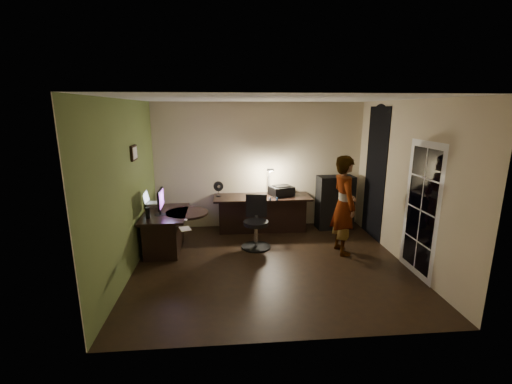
{
  "coord_description": "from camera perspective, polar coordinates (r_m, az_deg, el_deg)",
  "views": [
    {
      "loc": [
        -0.71,
        -5.3,
        2.55
      ],
      "look_at": [
        -0.15,
        1.05,
        1.0
      ],
      "focal_mm": 24.0,
      "sensor_mm": 36.0,
      "label": 1
    }
  ],
  "objects": [
    {
      "name": "french_door",
      "position": [
        5.79,
        25.8,
        -2.76
      ],
      "size": [
        0.02,
        0.92,
        2.1
      ],
      "primitive_type": "cube",
      "color": "white",
      "rests_on": "floor"
    },
    {
      "name": "mouse",
      "position": [
        5.9,
        -11.64,
        -4.6
      ],
      "size": [
        0.08,
        0.1,
        0.03
      ],
      "primitive_type": "ellipsoid",
      "rotation": [
        0.0,
        0.0,
        0.19
      ],
      "color": "silver",
      "rests_on": "desk_left"
    },
    {
      "name": "wall_back",
      "position": [
        7.44,
        0.51,
        4.38
      ],
      "size": [
        4.5,
        0.01,
        2.7
      ],
      "primitive_type": "cube",
      "color": "tan",
      "rests_on": "floor"
    },
    {
      "name": "printer",
      "position": [
        7.28,
        4.25,
        0.28
      ],
      "size": [
        0.56,
        0.5,
        0.21
      ],
      "primitive_type": "cube",
      "rotation": [
        0.0,
        0.0,
        0.35
      ],
      "color": "black",
      "rests_on": "desk_right"
    },
    {
      "name": "phone",
      "position": [
        6.19,
        -14.5,
        -4.02
      ],
      "size": [
        0.1,
        0.14,
        0.01
      ],
      "primitive_type": "cube",
      "rotation": [
        0.0,
        0.0,
        0.35
      ],
      "color": "black",
      "rests_on": "desk_left"
    },
    {
      "name": "wall_left",
      "position": [
        5.65,
        -20.77,
        0.5
      ],
      "size": [
        0.01,
        4.0,
        2.7
      ],
      "primitive_type": "cube",
      "color": "tan",
      "rests_on": "floor"
    },
    {
      "name": "desk_left",
      "position": [
        6.52,
        -14.71,
        -6.4
      ],
      "size": [
        0.8,
        1.27,
        0.73
      ],
      "primitive_type": "cube",
      "rotation": [
        0.0,
        0.0,
        0.02
      ],
      "color": "black",
      "rests_on": "floor"
    },
    {
      "name": "desk_lamp",
      "position": [
        7.34,
        2.17,
        2.03
      ],
      "size": [
        0.19,
        0.3,
        0.61
      ],
      "primitive_type": "cube",
      "rotation": [
        0.0,
        0.0,
        -0.16
      ],
      "color": "black",
      "rests_on": "desk_right"
    },
    {
      "name": "cabinet",
      "position": [
        7.63,
        13.01,
        -1.69
      ],
      "size": [
        0.79,
        0.43,
        1.16
      ],
      "primitive_type": "cube",
      "rotation": [
        0.0,
        0.0,
        0.06
      ],
      "color": "black",
      "rests_on": "floor"
    },
    {
      "name": "office_chair",
      "position": [
        6.38,
        -0.01,
        -5.16
      ],
      "size": [
        0.61,
        0.61,
        0.98
      ],
      "primitive_type": "cube",
      "rotation": [
        0.0,
        0.0,
        -0.12
      ],
      "color": "black",
      "rests_on": "floor"
    },
    {
      "name": "wall_right",
      "position": [
        6.19,
        23.69,
        1.32
      ],
      "size": [
        0.01,
        4.0,
        2.7
      ],
      "primitive_type": "cube",
      "color": "tan",
      "rests_on": "floor"
    },
    {
      "name": "desk_fan",
      "position": [
        7.2,
        -6.28,
        0.54
      ],
      "size": [
        0.23,
        0.16,
        0.32
      ],
      "primitive_type": "cube",
      "rotation": [
        0.0,
        0.0,
        0.24
      ],
      "color": "black",
      "rests_on": "desk_right"
    },
    {
      "name": "floor",
      "position": [
        5.93,
        2.39,
        -11.88
      ],
      "size": [
        4.5,
        4.0,
        0.01
      ],
      "primitive_type": "cube",
      "color": "black",
      "rests_on": "ground"
    },
    {
      "name": "laptop_stand",
      "position": [
        6.75,
        -16.83,
        -2.26
      ],
      "size": [
        0.3,
        0.27,
        0.1
      ],
      "primitive_type": "cube",
      "rotation": [
        0.0,
        0.0,
        0.26
      ],
      "color": "silver",
      "rests_on": "desk_left"
    },
    {
      "name": "ceiling",
      "position": [
        5.35,
        2.68,
        15.3
      ],
      "size": [
        4.5,
        4.0,
        0.01
      ],
      "primitive_type": "cube",
      "color": "silver",
      "rests_on": "floor"
    },
    {
      "name": "pen",
      "position": [
        5.99,
        -13.71,
        -4.54
      ],
      "size": [
        0.01,
        0.13,
        0.01
      ],
      "primitive_type": "cube",
      "rotation": [
        0.0,
        0.0,
        0.0
      ],
      "color": "black",
      "rests_on": "desk_left"
    },
    {
      "name": "wall_front",
      "position": [
        3.58,
        6.74,
        -6.02
      ],
      "size": [
        4.5,
        0.01,
        2.7
      ],
      "primitive_type": "cube",
      "color": "tan",
      "rests_on": "floor"
    },
    {
      "name": "framed_picture",
      "position": [
        5.99,
        -19.72,
        6.15
      ],
      "size": [
        0.04,
        0.3,
        0.25
      ],
      "primitive_type": "cube",
      "color": "black",
      "rests_on": "wall_left"
    },
    {
      "name": "person",
      "position": [
        6.27,
        14.44,
        -2.15
      ],
      "size": [
        0.47,
        0.66,
        1.78
      ],
      "primitive_type": "imported",
      "rotation": [
        0.0,
        0.0,
        1.64
      ],
      "color": "#D8A88C",
      "rests_on": "floor"
    },
    {
      "name": "desk_right",
      "position": [
        7.3,
        1.04,
        -3.62
      ],
      "size": [
        2.03,
        0.71,
        0.76
      ],
      "primitive_type": "cube",
      "rotation": [
        0.0,
        0.0,
        -0.0
      ],
      "color": "black",
      "rests_on": "floor"
    },
    {
      "name": "laptop",
      "position": [
        6.7,
        -16.59,
        -0.86
      ],
      "size": [
        0.35,
        0.33,
        0.23
      ],
      "primitive_type": "cube",
      "rotation": [
        0.0,
        0.0,
        -0.06
      ],
      "color": "silver",
      "rests_on": "laptop_stand"
    },
    {
      "name": "green_wall_overlay",
      "position": [
        5.65,
        -20.63,
        0.5
      ],
      "size": [
        0.0,
        4.0,
        2.7
      ],
      "primitive_type": "cube",
      "color": "#546630",
      "rests_on": "floor"
    },
    {
      "name": "speaker",
      "position": [
        6.15,
        -17.6,
        -3.4
      ],
      "size": [
        0.08,
        0.08,
        0.2
      ],
      "primitive_type": "cylinder",
      "rotation": [
        0.0,
        0.0,
        -0.06
      ],
      "color": "black",
      "rests_on": "desk_left"
    },
    {
      "name": "headphones",
      "position": [
        6.84,
        2.92,
        -1.11
      ],
      "size": [
        0.18,
        0.09,
        0.08
      ],
      "primitive_type": "cube",
      "rotation": [
        0.0,
        0.0,
        0.09
      ],
      "color": "#1A4B96",
      "rests_on": "desk_right"
    },
    {
      "name": "monitor",
      "position": [
        6.28,
        -15.74,
        -2.27
      ],
      "size": [
        0.12,
        0.51,
        0.34
      ],
      "primitive_type": "cube",
      "rotation": [
        0.0,
        0.0,
        0.04
      ],
      "color": "black",
      "rests_on": "desk_left"
    },
    {
      "name": "notepad",
      "position": [
        5.52,
        -11.74,
        -6.03
      ],
      "size": [
        0.22,
        0.26,
        0.01
      ],
      "primitive_type": "cube",
      "rotation": [
        0.0,
        0.0,
        0.34
      ],
      "color": "silver",
      "rests_on": "desk_left"
    },
    {
      "name": "arched_doorway",
      "position": [
        7.2,
        19.25,
        2.9
      ],
      "size": [
        0.01,
        0.9,
        2.6
      ],
      "primitive_type": "cube",
      "color": "black",
      "rests_on": "floor"
    }
  ]
}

